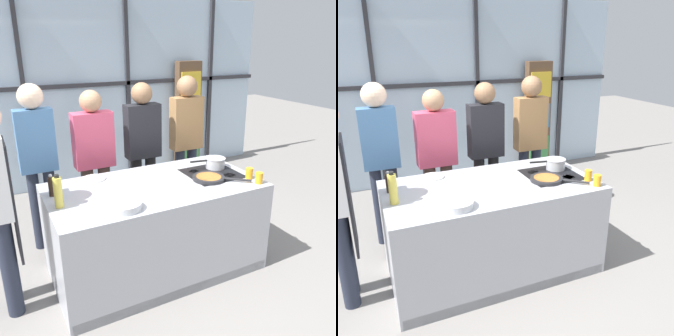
{
  "view_description": "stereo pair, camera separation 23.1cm",
  "coord_description": "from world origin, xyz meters",
  "views": [
    {
      "loc": [
        -1.3,
        -2.76,
        2.17
      ],
      "look_at": [
        0.19,
        0.1,
        1.0
      ],
      "focal_mm": 38.0,
      "sensor_mm": 36.0,
      "label": 1
    },
    {
      "loc": [
        -1.09,
        -2.86,
        2.17
      ],
      "look_at": [
        0.19,
        0.1,
        1.0
      ],
      "focal_mm": 38.0,
      "sensor_mm": 36.0,
      "label": 2
    }
  ],
  "objects": [
    {
      "name": "ground_plane",
      "position": [
        0.0,
        0.0,
        0.0
      ],
      "size": [
        18.0,
        18.0,
        0.0
      ],
      "primitive_type": "plane",
      "color": "gray"
    },
    {
      "name": "back_window_wall",
      "position": [
        0.0,
        2.61,
        1.4
      ],
      "size": [
        6.4,
        0.1,
        2.8
      ],
      "color": "silver",
      "rests_on": "ground_plane"
    },
    {
      "name": "bookshelf",
      "position": [
        1.79,
        2.42,
        0.93
      ],
      "size": [
        0.43,
        0.19,
        1.85
      ],
      "color": "brown",
      "rests_on": "ground_plane"
    },
    {
      "name": "demo_island",
      "position": [
        0.0,
        -0.0,
        0.45
      ],
      "size": [
        1.96,
        1.04,
        0.9
      ],
      "color": "#A8AAB2",
      "rests_on": "ground_plane"
    },
    {
      "name": "spectator_far_left",
      "position": [
        -0.88,
        0.93,
        1.06
      ],
      "size": [
        0.37,
        0.25,
        1.78
      ],
      "rotation": [
        0.0,
        0.0,
        3.14
      ],
      "color": "#232838",
      "rests_on": "ground_plane"
    },
    {
      "name": "spectator_center_left",
      "position": [
        -0.29,
        0.93,
        0.96
      ],
      "size": [
        0.43,
        0.24,
        1.68
      ],
      "rotation": [
        0.0,
        0.0,
        3.14
      ],
      "color": "#47382D",
      "rests_on": "ground_plane"
    },
    {
      "name": "spectator_center_right",
      "position": [
        0.29,
        0.93,
        1.0
      ],
      "size": [
        0.4,
        0.24,
        1.73
      ],
      "rotation": [
        0.0,
        0.0,
        3.14
      ],
      "color": "black",
      "rests_on": "ground_plane"
    },
    {
      "name": "spectator_far_right",
      "position": [
        0.88,
        0.93,
        1.04
      ],
      "size": [
        0.39,
        0.25,
        1.78
      ],
      "rotation": [
        0.0,
        0.0,
        3.14
      ],
      "color": "#232838",
      "rests_on": "ground_plane"
    },
    {
      "name": "frying_pan",
      "position": [
        0.52,
        -0.13,
        0.92
      ],
      "size": [
        0.47,
        0.43,
        0.04
      ],
      "color": "#232326",
      "rests_on": "demo_island"
    },
    {
      "name": "saucepan",
      "position": [
        0.76,
        0.13,
        0.96
      ],
      "size": [
        0.38,
        0.21,
        0.11
      ],
      "color": "silver",
      "rests_on": "demo_island"
    },
    {
      "name": "white_plate",
      "position": [
        -0.46,
        0.39,
        0.91
      ],
      "size": [
        0.22,
        0.22,
        0.01
      ],
      "primitive_type": "cylinder",
      "color": "white",
      "rests_on": "demo_island"
    },
    {
      "name": "mixing_bowl",
      "position": [
        -0.43,
        -0.35,
        0.94
      ],
      "size": [
        0.28,
        0.28,
        0.06
      ],
      "color": "silver",
      "rests_on": "demo_island"
    },
    {
      "name": "oil_bottle",
      "position": [
        -0.88,
        -0.07,
        1.04
      ],
      "size": [
        0.07,
        0.07,
        0.28
      ],
      "color": "#E0CC4C",
      "rests_on": "demo_island"
    },
    {
      "name": "pepper_grinder",
      "position": [
        -0.89,
        0.18,
        0.99
      ],
      "size": [
        0.05,
        0.05,
        0.2
      ],
      "color": "#332319",
      "rests_on": "demo_island"
    },
    {
      "name": "juice_glass_near",
      "position": [
        0.88,
        -0.42,
        0.96
      ],
      "size": [
        0.07,
        0.07,
        0.11
      ],
      "primitive_type": "cylinder",
      "color": "orange",
      "rests_on": "demo_island"
    },
    {
      "name": "juice_glass_far",
      "position": [
        0.88,
        -0.28,
        0.96
      ],
      "size": [
        0.07,
        0.07,
        0.11
      ],
      "primitive_type": "cylinder",
      "color": "orange",
      "rests_on": "demo_island"
    }
  ]
}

